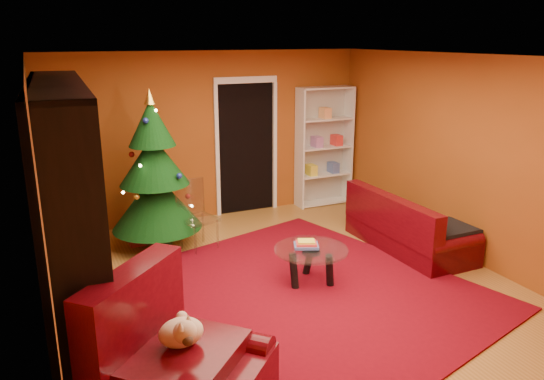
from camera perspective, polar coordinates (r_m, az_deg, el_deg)
name	(u,v)px	position (r m, az deg, el deg)	size (l,w,h in m)	color
floor	(286,286)	(6.33, 1.52, -10.33)	(5.00, 5.50, 0.05)	olive
ceiling	(288,54)	(5.66, 1.72, 14.43)	(5.00, 5.50, 0.05)	silver
wall_back	(210,136)	(8.38, -6.73, 5.78)	(5.00, 0.05, 2.60)	#8F4717
wall_left	(39,206)	(5.30, -23.76, -1.63)	(0.05, 5.50, 2.60)	#8F4717
wall_right	(462,157)	(7.29, 19.80, 3.37)	(0.05, 5.50, 2.60)	#8F4717
doorway	(246,149)	(8.58, -2.76, 4.41)	(1.06, 0.60, 2.16)	black
rug	(308,291)	(6.14, 3.86, -10.83)	(3.26, 3.80, 0.02)	#680511
media_unit	(69,211)	(5.36, -21.01, -2.15)	(0.48, 3.16, 2.42)	black
christmas_tree	(154,172)	(7.27, -12.55, 1.88)	(1.22, 1.22, 2.17)	black
gift_box_green	(162,238)	(7.51, -11.70, -5.08)	(0.23, 0.23, 0.23)	#276339
gift_box_red	(137,237)	(7.65, -14.30, -4.91)	(0.22, 0.22, 0.22)	#A62430
white_bookshelf	(324,147)	(9.03, 5.64, 4.62)	(0.95, 0.34, 2.06)	white
armchair	(185,364)	(4.17, -9.35, -18.02)	(1.19, 1.19, 0.93)	#3F040B
dog	(181,332)	(4.11, -9.76, -14.86)	(0.40, 0.30, 0.30)	beige
sofa	(410,220)	(7.43, 14.63, -3.19)	(1.86, 0.84, 0.80)	#3F040B
coffee_table	(311,266)	(6.26, 4.19, -8.11)	(0.86, 0.86, 0.54)	gray
acrylic_chair	(199,219)	(7.22, -7.90, -3.14)	(0.44, 0.48, 0.86)	#66605B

